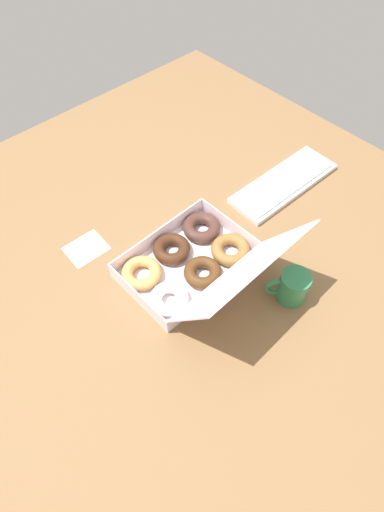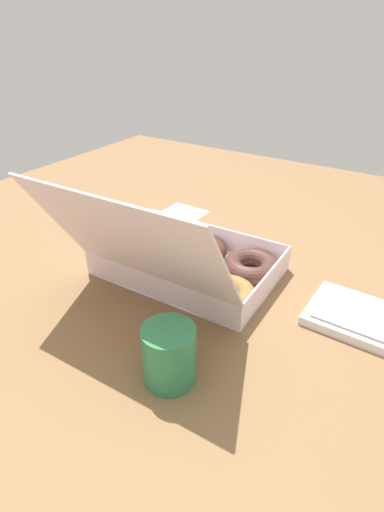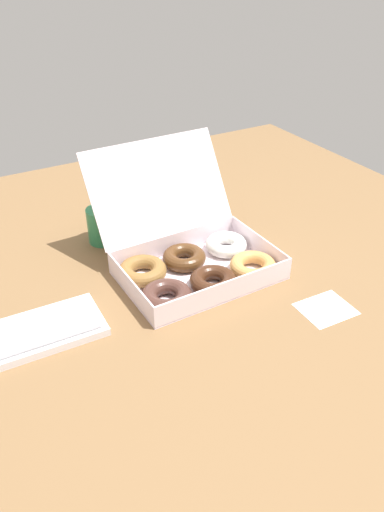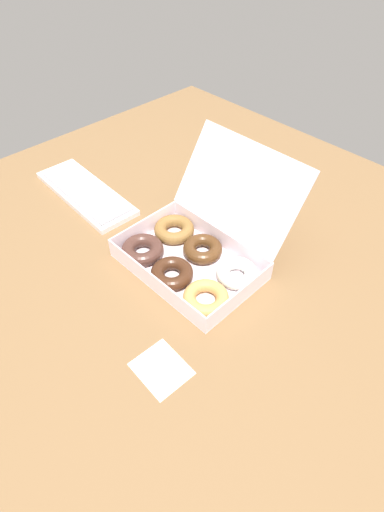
{
  "view_description": "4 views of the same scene",
  "coord_description": "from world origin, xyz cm",
  "views": [
    {
      "loc": [
        46.23,
        53.62,
        99.57
      ],
      "look_at": [
        -0.98,
        2.73,
        3.76
      ],
      "focal_mm": 28.0,
      "sensor_mm": 36.0,
      "label": 1
    },
    {
      "loc": [
        -40.92,
        66.31,
        49.28
      ],
      "look_at": [
        0.87,
        0.71,
        3.29
      ],
      "focal_mm": 28.0,
      "sensor_mm": 36.0,
      "label": 2
    },
    {
      "loc": [
        -51.84,
        -86.79,
        72.55
      ],
      "look_at": [
        -0.1,
        4.09,
        5.09
      ],
      "focal_mm": 35.0,
      "sensor_mm": 36.0,
      "label": 3
    },
    {
      "loc": [
        57.03,
        -50.41,
        80.63
      ],
      "look_at": [
        0.14,
        4.02,
        2.45
      ],
      "focal_mm": 28.0,
      "sensor_mm": 36.0,
      "label": 4
    }
  ],
  "objects": [
    {
      "name": "keyboard",
      "position": [
        -47.67,
        0.01,
        1.06
      ],
      "size": [
        42.31,
        15.6,
        2.2
      ],
      "color": "white",
      "rests_on": "ground_plane"
    },
    {
      "name": "ground_plane",
      "position": [
        0.0,
        0.0,
        -1.0
      ],
      "size": [
        180.0,
        180.0,
        2.0
      ],
      "primitive_type": "cube",
      "color": "olive"
    },
    {
      "name": "coffee_mug",
      "position": [
        -13.44,
        29.92,
        5.1
      ],
      "size": [
        10.63,
        10.21,
        9.94
      ],
      "color": "#2E8251",
      "rests_on": "ground_plane"
    },
    {
      "name": "donut_box",
      "position": [
        0.1,
        3.87,
        3.48
      ],
      "size": [
        40.24,
        40.9,
        27.72
      ],
      "color": "white",
      "rests_on": "ground_plane"
    },
    {
      "name": "paper_napkin",
      "position": [
        19.48,
        -23.95,
        0.07
      ],
      "size": [
        12.4,
        10.67,
        0.15
      ],
      "primitive_type": "cube",
      "rotation": [
        0.0,
        0.0,
        -0.04
      ],
      "color": "white",
      "rests_on": "ground_plane"
    }
  ]
}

